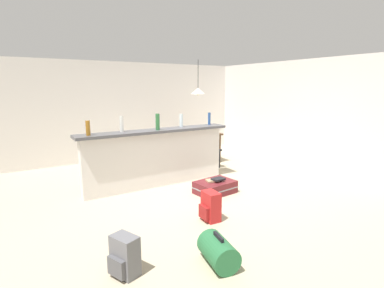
{
  "coord_description": "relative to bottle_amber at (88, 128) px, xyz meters",
  "views": [
    {
      "loc": [
        -2.99,
        -4.58,
        1.89
      ],
      "look_at": [
        0.05,
        0.26,
        0.78
      ],
      "focal_mm": 28.09,
      "sensor_mm": 36.0,
      "label": 1
    }
  ],
  "objects": [
    {
      "name": "ground_plane",
      "position": [
        1.85,
        -0.44,
        -1.24
      ],
      "size": [
        13.0,
        13.0,
        0.05
      ],
      "primitive_type": "cube",
      "color": "#BCAD8E"
    },
    {
      "name": "wall_back",
      "position": [
        1.85,
        2.61,
        0.04
      ],
      "size": [
        6.6,
        0.1,
        2.5
      ],
      "primitive_type": "cube",
      "color": "silver",
      "rests_on": "ground_plane"
    },
    {
      "name": "wall_right",
      "position": [
        4.9,
        -0.14,
        0.04
      ],
      "size": [
        0.1,
        6.0,
        2.5
      ],
      "primitive_type": "cube",
      "color": "silver",
      "rests_on": "ground_plane"
    },
    {
      "name": "partition_half_wall",
      "position": [
        1.24,
        0.03,
        -0.69
      ],
      "size": [
        2.8,
        0.2,
        1.04
      ],
      "primitive_type": "cube",
      "color": "silver",
      "rests_on": "ground_plane"
    },
    {
      "name": "bar_countertop",
      "position": [
        1.24,
        0.03,
        -0.15
      ],
      "size": [
        2.96,
        0.4,
        0.05
      ],
      "primitive_type": "cube",
      "color": "#4C4C51",
      "rests_on": "partition_half_wall"
    },
    {
      "name": "bottle_amber",
      "position": [
        0.0,
        0.0,
        0.0
      ],
      "size": [
        0.07,
        0.07,
        0.25
      ],
      "primitive_type": "cylinder",
      "color": "#9E661E",
      "rests_on": "bar_countertop"
    },
    {
      "name": "bottle_white",
      "position": [
        0.59,
        0.07,
        0.02
      ],
      "size": [
        0.06,
        0.06,
        0.28
      ],
      "primitive_type": "cylinder",
      "color": "silver",
      "rests_on": "bar_countertop"
    },
    {
      "name": "bottle_green",
      "position": [
        1.25,
        -0.02,
        0.03
      ],
      "size": [
        0.08,
        0.08,
        0.3
      ],
      "primitive_type": "cylinder",
      "color": "#2D6B38",
      "rests_on": "bar_countertop"
    },
    {
      "name": "bottle_clear",
      "position": [
        1.81,
        0.09,
        0.01
      ],
      "size": [
        0.07,
        0.07,
        0.26
      ],
      "primitive_type": "cylinder",
      "color": "silver",
      "rests_on": "bar_countertop"
    },
    {
      "name": "bottle_blue",
      "position": [
        2.51,
        0.11,
        0.0
      ],
      "size": [
        0.06,
        0.06,
        0.25
      ],
      "primitive_type": "cylinder",
      "color": "#284C89",
      "rests_on": "bar_countertop"
    },
    {
      "name": "dining_table",
      "position": [
        2.84,
        1.15,
        -0.57
      ],
      "size": [
        1.1,
        0.8,
        0.74
      ],
      "color": "#4C331E",
      "rests_on": "ground_plane"
    },
    {
      "name": "dining_chair_near_partition",
      "position": [
        2.83,
        0.63,
        -0.7
      ],
      "size": [
        0.46,
        0.46,
        0.93
      ],
      "color": "black",
      "rests_on": "ground_plane"
    },
    {
      "name": "pendant_lamp",
      "position": [
        2.84,
        1.06,
        0.56
      ],
      "size": [
        0.34,
        0.34,
        0.84
      ],
      "color": "black"
    },
    {
      "name": "suitcase_flat_maroon",
      "position": [
        1.94,
        -0.9,
        -1.1
      ],
      "size": [
        0.86,
        0.56,
        0.22
      ],
      "color": "maroon",
      "rests_on": "ground_plane"
    },
    {
      "name": "backpack_grey",
      "position": [
        -0.26,
        -2.33,
        -1.01
      ],
      "size": [
        0.31,
        0.33,
        0.42
      ],
      "color": "slate",
      "rests_on": "ground_plane"
    },
    {
      "name": "duffel_bag_green",
      "position": [
        0.65,
        -2.69,
        -1.06
      ],
      "size": [
        0.39,
        0.53,
        0.34
      ],
      "color": "#286B3D",
      "rests_on": "ground_plane"
    },
    {
      "name": "backpack_red",
      "position": [
        1.22,
        -1.76,
        -1.01
      ],
      "size": [
        0.26,
        0.29,
        0.42
      ],
      "color": "red",
      "rests_on": "ground_plane"
    },
    {
      "name": "book_stack",
      "position": [
        1.93,
        -0.9,
        -0.96
      ],
      "size": [
        0.32,
        0.25,
        0.06
      ],
      "color": "tan",
      "rests_on": "suitcase_flat_maroon"
    }
  ]
}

